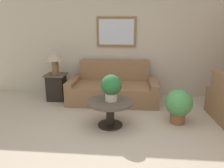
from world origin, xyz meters
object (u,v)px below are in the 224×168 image
(table_lamp, at_px, (54,58))
(potted_plant_on_table, at_px, (111,87))
(potted_plant_floor, at_px, (179,104))
(couch_main, at_px, (113,89))
(coffee_table, at_px, (110,108))
(side_table, at_px, (57,87))

(table_lamp, bearing_deg, potted_plant_on_table, -41.08)
(potted_plant_on_table, relative_size, potted_plant_floor, 0.73)
(couch_main, bearing_deg, coffee_table, -87.10)
(couch_main, height_order, table_lamp, table_lamp)
(couch_main, distance_m, potted_plant_floor, 1.71)
(potted_plant_on_table, bearing_deg, potted_plant_floor, 9.18)
(coffee_table, bearing_deg, table_lamp, 137.93)
(side_table, bearing_deg, couch_main, 0.80)
(coffee_table, xyz_separation_m, side_table, (-1.44, 1.30, -0.02))
(table_lamp, distance_m, potted_plant_floor, 2.97)
(coffee_table, relative_size, potted_plant_on_table, 1.73)
(side_table, height_order, potted_plant_floor, potted_plant_floor)
(coffee_table, distance_m, potted_plant_on_table, 0.40)
(table_lamp, distance_m, potted_plant_on_table, 1.95)
(coffee_table, height_order, table_lamp, table_lamp)
(coffee_table, bearing_deg, potted_plant_floor, 10.39)
(potted_plant_on_table, distance_m, potted_plant_floor, 1.30)
(table_lamp, relative_size, potted_plant_floor, 0.85)
(potted_plant_on_table, bearing_deg, couch_main, 93.71)
(coffee_table, distance_m, potted_plant_floor, 1.27)
(side_table, xyz_separation_m, potted_plant_on_table, (1.46, -1.27, 0.41))
(potted_plant_on_table, xyz_separation_m, potted_plant_floor, (1.23, 0.20, -0.37))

